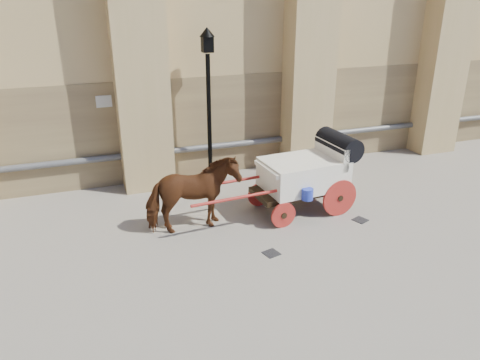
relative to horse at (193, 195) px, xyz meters
name	(u,v)px	position (x,y,z in m)	size (l,w,h in m)	color
ground	(218,238)	(0.43, -0.56, -0.90)	(90.00, 90.00, 0.00)	gray
horse	(193,195)	(0.00, 0.00, 0.00)	(0.97, 2.14, 1.81)	#582B14
carriage	(309,171)	(3.07, 0.16, 0.15)	(4.54, 1.69, 1.95)	black
street_lamp	(209,104)	(1.22, 2.77, 1.46)	(0.41, 0.41, 4.41)	black
drain_grate_near	(271,253)	(1.32, -1.62, -0.90)	(0.32, 0.32, 0.01)	black
drain_grate_far	(360,220)	(4.03, -0.89, -0.90)	(0.32, 0.32, 0.01)	black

